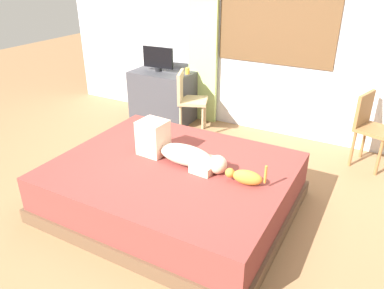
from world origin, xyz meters
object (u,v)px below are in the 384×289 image
(tv_monitor, at_px, (158,59))
(cup, at_px, (187,71))
(bed, at_px, (173,187))
(desk, at_px, (163,96))
(chair_by_desk, at_px, (188,97))
(person_lying, at_px, (177,150))
(cat, at_px, (245,177))
(chair_spare, at_px, (370,124))

(tv_monitor, relative_size, cup, 5.49)
(bed, bearing_deg, cup, 115.85)
(desk, relative_size, chair_by_desk, 1.05)
(desk, xyz_separation_m, chair_by_desk, (0.56, -0.23, 0.14))
(bed, distance_m, tv_monitor, 2.44)
(bed, xyz_separation_m, cup, (-0.95, 1.96, 0.55))
(person_lying, relative_size, cat, 2.63)
(cup, relative_size, chair_spare, 0.10)
(bed, height_order, tv_monitor, tv_monitor)
(person_lying, relative_size, chair_spare, 1.09)
(cat, distance_m, desk, 2.77)
(tv_monitor, relative_size, chair_spare, 0.56)
(bed, bearing_deg, person_lying, 93.35)
(cat, xyz_separation_m, cup, (-1.66, 1.93, 0.24))
(chair_by_desk, xyz_separation_m, chair_spare, (2.28, 0.19, 0.00))
(tv_monitor, distance_m, chair_spare, 2.94)
(bed, relative_size, cat, 6.16)
(person_lying, bearing_deg, cat, -6.27)
(tv_monitor, height_order, chair_spare, tv_monitor)
(tv_monitor, relative_size, chair_by_desk, 0.56)
(chair_by_desk, bearing_deg, chair_spare, 4.69)
(cat, distance_m, tv_monitor, 2.84)
(person_lying, distance_m, cup, 2.09)
(chair_by_desk, bearing_deg, cat, -47.77)
(chair_by_desk, bearing_deg, desk, 157.71)
(bed, height_order, person_lying, person_lying)
(tv_monitor, bearing_deg, desk, 0.00)
(bed, xyz_separation_m, cat, (0.71, 0.02, 0.31))
(person_lying, xyz_separation_m, cat, (0.72, -0.08, -0.05))
(bed, bearing_deg, cat, 1.75)
(desk, relative_size, cup, 10.28)
(cat, bearing_deg, cup, 130.68)
(cat, bearing_deg, tv_monitor, 138.50)
(bed, relative_size, person_lying, 2.34)
(desk, bearing_deg, cat, -42.40)
(bed, relative_size, cup, 25.14)
(desk, bearing_deg, bed, -54.88)
(cup, distance_m, chair_by_desk, 0.44)
(person_lying, height_order, tv_monitor, tv_monitor)
(cup, bearing_deg, person_lying, -63.09)
(cat, xyz_separation_m, desk, (-2.04, 1.86, -0.17))
(bed, bearing_deg, tv_monitor, 126.44)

